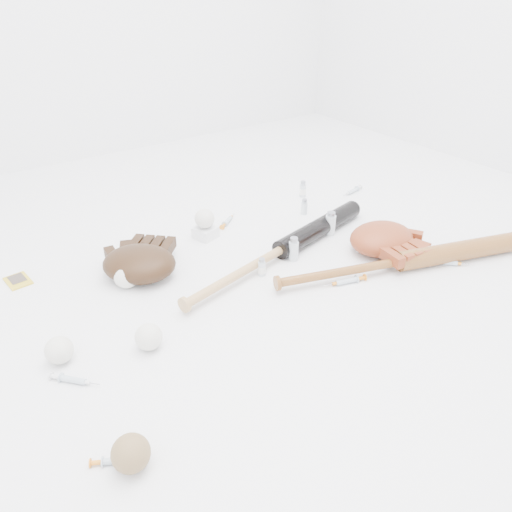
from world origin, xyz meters
TOP-DOWN VIEW (x-y plane):
  - bat_dark at (0.08, 0.07)m, footprint 0.93×0.27m
  - bat_wood at (0.36, -0.22)m, footprint 0.91×0.35m
  - glove_dark at (-0.36, 0.25)m, footprint 0.40×0.40m
  - glove_tan at (0.40, -0.09)m, footprint 0.31×0.31m
  - trading_card at (-0.70, 0.45)m, footprint 0.08×0.10m
  - pedestal at (-0.05, 0.36)m, footprint 0.09×0.09m
  - baseball_on_pedestal at (-0.05, 0.36)m, footprint 0.07×0.07m
  - baseball_left at (-0.70, -0.01)m, footprint 0.07×0.07m
  - baseball_upper at (-0.42, 0.22)m, footprint 0.08×0.08m
  - baseball_mid at (-0.49, -0.09)m, footprint 0.07×0.07m
  - baseball_aged at (-0.68, -0.41)m, footprint 0.08×0.08m
  - syringe_0 at (-0.70, -0.10)m, footprint 0.11×0.13m
  - syringe_1 at (0.15, -0.17)m, footprint 0.16×0.07m
  - syringe_2 at (0.08, 0.41)m, footprint 0.13×0.11m
  - syringe_3 at (0.51, -0.29)m, footprint 0.13×0.13m
  - syringe_4 at (0.70, 0.34)m, footprint 0.15×0.06m
  - syringe_5 at (-0.70, -0.38)m, footprint 0.13×0.08m
  - vial_0 at (0.49, 0.44)m, footprint 0.03×0.03m
  - vial_1 at (0.38, 0.30)m, footprint 0.03×0.03m
  - vial_2 at (0.11, 0.04)m, footprint 0.03×0.03m
  - vial_3 at (0.34, 0.11)m, footprint 0.04×0.04m
  - vial_4 at (-0.04, 0.02)m, footprint 0.02×0.02m

SIDE VIEW (x-z plane):
  - trading_card at x=-0.70m, z-range 0.00..0.01m
  - syringe_5 at x=-0.70m, z-range 0.00..0.02m
  - syringe_0 at x=-0.70m, z-range 0.00..0.02m
  - syringe_2 at x=0.08m, z-range 0.00..0.02m
  - syringe_4 at x=0.70m, z-range 0.00..0.02m
  - syringe_3 at x=0.51m, z-range 0.00..0.02m
  - syringe_1 at x=0.15m, z-range 0.00..0.02m
  - pedestal at x=-0.05m, z-range 0.00..0.04m
  - vial_4 at x=-0.04m, z-range 0.00..0.06m
  - vial_1 at x=0.38m, z-range 0.00..0.07m
  - bat_wood at x=0.36m, z-range 0.00..0.07m
  - bat_dark at x=0.08m, z-range 0.00..0.07m
  - vial_0 at x=0.49m, z-range 0.00..0.07m
  - baseball_left at x=-0.70m, z-range 0.00..0.07m
  - baseball_mid at x=-0.49m, z-range 0.00..0.07m
  - baseball_aged at x=-0.68m, z-range 0.00..0.08m
  - baseball_upper at x=-0.42m, z-range 0.00..0.08m
  - vial_2 at x=0.11m, z-range 0.00..0.09m
  - vial_3 at x=0.34m, z-range 0.00..0.09m
  - glove_tan at x=0.40m, z-range 0.00..0.10m
  - glove_dark at x=-0.36m, z-range 0.00..0.10m
  - baseball_on_pedestal at x=-0.05m, z-range 0.04..0.12m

